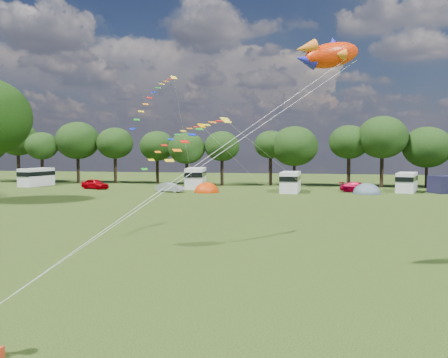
% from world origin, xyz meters
% --- Properties ---
extents(ground_plane, '(180.00, 180.00, 0.00)m').
position_xyz_m(ground_plane, '(0.00, 0.00, 0.00)').
color(ground_plane, black).
rests_on(ground_plane, ground).
extents(tree_line, '(102.98, 10.98, 10.27)m').
position_xyz_m(tree_line, '(5.30, 54.99, 6.35)').
color(tree_line, black).
rests_on(tree_line, ground).
extents(car_a, '(4.55, 3.07, 1.41)m').
position_xyz_m(car_a, '(-25.16, 44.52, 0.71)').
color(car_a, '#AF0009').
rests_on(car_a, ground).
extents(car_b, '(3.66, 2.02, 1.22)m').
position_xyz_m(car_b, '(-13.53, 41.78, 0.61)').
color(car_b, '#999EA2').
rests_on(car_b, ground).
extents(car_c, '(4.76, 3.36, 1.32)m').
position_xyz_m(car_c, '(10.30, 46.13, 0.66)').
color(car_c, maroon).
rests_on(car_c, ground).
extents(campervan_a, '(3.41, 5.81, 2.67)m').
position_xyz_m(campervan_a, '(-36.07, 47.79, 1.43)').
color(campervan_a, silver).
rests_on(campervan_a, ground).
extents(campervan_b, '(3.21, 6.12, 2.87)m').
position_xyz_m(campervan_b, '(-11.79, 48.56, 1.54)').
color(campervan_b, white).
rests_on(campervan_b, ground).
extents(campervan_c, '(2.50, 5.45, 2.63)m').
position_xyz_m(campervan_c, '(1.74, 44.73, 1.41)').
color(campervan_c, white).
rests_on(campervan_c, ground).
extents(campervan_d, '(3.51, 5.54, 2.52)m').
position_xyz_m(campervan_d, '(16.52, 47.74, 1.35)').
color(campervan_d, silver).
rests_on(campervan_d, ground).
extents(tent_orange, '(3.26, 3.57, 2.55)m').
position_xyz_m(tent_orange, '(-8.83, 42.48, 0.02)').
color(tent_orange, '#CD3504').
rests_on(tent_orange, ground).
extents(tent_greyblue, '(3.57, 3.91, 2.66)m').
position_xyz_m(tent_greyblue, '(11.24, 44.12, 0.02)').
color(tent_greyblue, '#4B5C66').
rests_on(tent_greyblue, ground).
extents(awning_navy, '(4.41, 4.07, 2.21)m').
position_xyz_m(awning_navy, '(21.18, 47.11, 1.11)').
color(awning_navy, '#191832').
rests_on(awning_navy, ground).
extents(fish_kite, '(3.31, 2.15, 1.75)m').
position_xyz_m(fish_kite, '(5.59, 3.79, 10.04)').
color(fish_kite, red).
rests_on(fish_kite, ground).
extents(streamer_kite_a, '(3.40, 5.64, 5.79)m').
position_xyz_m(streamer_kite_a, '(-10.82, 28.68, 11.22)').
color(streamer_kite_a, yellow).
rests_on(streamer_kite_a, ground).
extents(streamer_kite_b, '(4.27, 4.72, 3.81)m').
position_xyz_m(streamer_kite_b, '(-6.01, 19.70, 6.54)').
color(streamer_kite_b, '#DB9300').
rests_on(streamer_kite_b, ground).
extents(streamer_kite_c, '(3.19, 5.03, 2.82)m').
position_xyz_m(streamer_kite_c, '(-1.73, 10.50, 6.82)').
color(streamer_kite_c, yellow).
rests_on(streamer_kite_c, ground).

